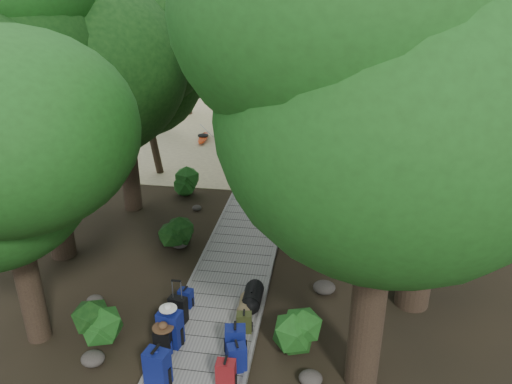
% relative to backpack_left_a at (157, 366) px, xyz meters
% --- Properties ---
extents(ground, '(120.00, 120.00, 0.00)m').
position_rel_backpack_left_a_xyz_m(ground, '(0.62, 4.42, -0.54)').
color(ground, '#2D2316').
rests_on(ground, ground).
extents(sand_beach, '(40.00, 22.00, 0.02)m').
position_rel_backpack_left_a_xyz_m(sand_beach, '(0.62, 20.42, -0.53)').
color(sand_beach, '#CCBF8A').
rests_on(sand_beach, ground).
extents(boardwalk, '(2.00, 12.00, 0.12)m').
position_rel_backpack_left_a_xyz_m(boardwalk, '(0.62, 5.42, -0.48)').
color(boardwalk, gray).
rests_on(boardwalk, ground).
extents(backpack_left_a, '(0.50, 0.40, 0.84)m').
position_rel_backpack_left_a_xyz_m(backpack_left_a, '(0.00, 0.00, 0.00)').
color(backpack_left_a, navy).
rests_on(backpack_left_a, boardwalk).
extents(backpack_left_b, '(0.34, 0.25, 0.62)m').
position_rel_backpack_left_a_xyz_m(backpack_left_b, '(-0.17, 0.80, -0.11)').
color(backpack_left_b, black).
rests_on(backpack_left_b, boardwalk).
extents(backpack_left_c, '(0.53, 0.42, 0.88)m').
position_rel_backpack_left_a_xyz_m(backpack_left_c, '(-0.10, 1.10, 0.02)').
color(backpack_left_c, navy).
rests_on(backpack_left_c, boardwalk).
extents(backpack_left_d, '(0.35, 0.28, 0.48)m').
position_rel_backpack_left_a_xyz_m(backpack_left_d, '(-0.16, 2.41, -0.18)').
color(backpack_left_d, navy).
rests_on(backpack_left_d, boardwalk).
extents(backpack_right_a, '(0.36, 0.26, 0.64)m').
position_rel_backpack_left_a_xyz_m(backpack_right_a, '(1.27, 0.13, -0.10)').
color(backpack_right_a, maroon).
rests_on(backpack_right_a, boardwalk).
extents(backpack_right_b, '(0.43, 0.37, 0.65)m').
position_rel_backpack_left_a_xyz_m(backpack_right_b, '(1.39, 0.58, -0.10)').
color(backpack_right_b, navy).
rests_on(backpack_right_b, boardwalk).
extents(backpack_right_c, '(0.46, 0.37, 0.71)m').
position_rel_backpack_left_a_xyz_m(backpack_right_c, '(1.28, 1.03, -0.07)').
color(backpack_right_c, navy).
rests_on(backpack_right_c, boardwalk).
extents(backpack_right_d, '(0.35, 0.28, 0.50)m').
position_rel_backpack_left_a_xyz_m(backpack_right_d, '(1.33, 1.73, -0.17)').
color(backpack_right_d, '#393B1A').
rests_on(backpack_right_d, boardwalk).
extents(duffel_right_khaki, '(0.38, 0.55, 0.35)m').
position_rel_backpack_left_a_xyz_m(duffel_right_khaki, '(1.26, 2.43, -0.24)').
color(duffel_right_khaki, brown).
rests_on(duffel_right_khaki, boardwalk).
extents(duffel_right_black, '(0.44, 0.70, 0.44)m').
position_rel_backpack_left_a_xyz_m(duffel_right_black, '(1.36, 2.68, -0.20)').
color(duffel_right_black, black).
rests_on(duffel_right_black, boardwalk).
extents(suitcase_on_boardwalk, '(0.43, 0.29, 0.61)m').
position_rel_backpack_left_a_xyz_m(suitcase_on_boardwalk, '(-0.17, 1.86, -0.12)').
color(suitcase_on_boardwalk, black).
rests_on(suitcase_on_boardwalk, boardwalk).
extents(lone_suitcase_on_sand, '(0.51, 0.38, 0.71)m').
position_rel_backpack_left_a_xyz_m(lone_suitcase_on_sand, '(1.00, 12.55, -0.16)').
color(lone_suitcase_on_sand, black).
rests_on(lone_suitcase_on_sand, sand_beach).
extents(hat_brown, '(0.43, 0.43, 0.13)m').
position_rel_backpack_left_a_xyz_m(hat_brown, '(-0.15, 0.83, 0.27)').
color(hat_brown, '#51351E').
rests_on(hat_brown, backpack_left_b).
extents(hat_white, '(0.37, 0.37, 0.12)m').
position_rel_backpack_left_a_xyz_m(hat_white, '(-0.12, 1.11, 0.52)').
color(hat_white, silver).
rests_on(hat_white, backpack_left_c).
extents(kayak, '(1.12, 3.67, 0.36)m').
position_rel_backpack_left_a_xyz_m(kayak, '(-2.94, 14.90, -0.34)').
color(kayak, '#BB3410').
rests_on(kayak, sand_beach).
extents(sun_lounger, '(0.77, 1.96, 0.62)m').
position_rel_backpack_left_a_xyz_m(sun_lounger, '(4.48, 13.73, -0.21)').
color(sun_lounger, silver).
rests_on(sun_lounger, sand_beach).
extents(tree_right_a, '(5.34, 5.34, 8.90)m').
position_rel_backpack_left_a_xyz_m(tree_right_a, '(3.78, 0.79, 3.91)').
color(tree_right_a, black).
rests_on(tree_right_a, ground).
extents(tree_right_b, '(6.29, 6.29, 11.24)m').
position_rel_backpack_left_a_xyz_m(tree_right_b, '(5.06, 3.47, 5.08)').
color(tree_right_b, black).
rests_on(tree_right_b, ground).
extents(tree_right_c, '(4.75, 4.75, 8.22)m').
position_rel_backpack_left_a_xyz_m(tree_right_c, '(4.39, 5.89, 3.57)').
color(tree_right_c, black).
rests_on(tree_right_c, ground).
extents(tree_right_d, '(6.37, 6.37, 11.67)m').
position_rel_backpack_left_a_xyz_m(tree_right_d, '(6.54, 8.53, 5.30)').
color(tree_right_d, black).
rests_on(tree_right_d, ground).
extents(tree_right_e, '(4.60, 4.60, 8.27)m').
position_rel_backpack_left_a_xyz_m(tree_right_e, '(4.34, 11.18, 3.60)').
color(tree_right_e, black).
rests_on(tree_right_e, ground).
extents(tree_right_f, '(5.78, 5.78, 10.32)m').
position_rel_backpack_left_a_xyz_m(tree_right_f, '(7.01, 13.76, 4.62)').
color(tree_right_f, black).
rests_on(tree_right_f, ground).
extents(tree_left_a, '(4.27, 4.27, 7.12)m').
position_rel_backpack_left_a_xyz_m(tree_left_a, '(-3.04, 1.01, 3.02)').
color(tree_left_a, black).
rests_on(tree_left_a, ground).
extents(tree_left_b, '(5.37, 5.37, 9.66)m').
position_rel_backpack_left_a_xyz_m(tree_left_b, '(-4.23, 4.29, 4.29)').
color(tree_left_b, black).
rests_on(tree_left_b, ground).
extents(tree_left_c, '(4.78, 4.78, 8.31)m').
position_rel_backpack_left_a_xyz_m(tree_left_c, '(-3.45, 7.49, 3.62)').
color(tree_left_c, black).
rests_on(tree_left_c, ground).
extents(tree_back_a, '(5.65, 5.65, 9.78)m').
position_rel_backpack_left_a_xyz_m(tree_back_a, '(-0.76, 19.71, 4.35)').
color(tree_back_a, black).
rests_on(tree_back_a, ground).
extents(tree_back_b, '(4.93, 4.93, 8.81)m').
position_rel_backpack_left_a_xyz_m(tree_back_b, '(2.47, 21.03, 3.86)').
color(tree_back_b, black).
rests_on(tree_back_b, ground).
extents(tree_back_c, '(4.50, 4.50, 8.10)m').
position_rel_backpack_left_a_xyz_m(tree_back_c, '(5.51, 19.65, 3.51)').
color(tree_back_c, black).
rests_on(tree_back_c, ground).
extents(tree_back_d, '(4.74, 4.74, 7.89)m').
position_rel_backpack_left_a_xyz_m(tree_back_d, '(-5.03, 19.50, 3.41)').
color(tree_back_d, black).
rests_on(tree_back_d, ground).
extents(palm_right_a, '(4.05, 4.05, 6.90)m').
position_rel_backpack_left_a_xyz_m(palm_right_a, '(3.38, 10.67, 2.91)').
color(palm_right_a, '#194613').
rests_on(palm_right_a, ground).
extents(palm_right_b, '(4.95, 4.95, 9.56)m').
position_rel_backpack_left_a_xyz_m(palm_right_b, '(5.71, 15.47, 4.24)').
color(palm_right_b, '#194613').
rests_on(palm_right_b, ground).
extents(palm_right_c, '(4.58, 4.58, 7.28)m').
position_rel_backpack_left_a_xyz_m(palm_right_c, '(3.28, 16.38, 3.10)').
color(palm_right_c, '#194613').
rests_on(palm_right_c, ground).
extents(palm_left_a, '(3.84, 3.84, 6.11)m').
position_rel_backpack_left_a_xyz_m(palm_left_a, '(-3.84, 10.65, 2.52)').
color(palm_left_a, '#194613').
rests_on(palm_left_a, ground).
extents(rock_left_a, '(0.49, 0.44, 0.27)m').
position_rel_backpack_left_a_xyz_m(rock_left_a, '(-1.52, 0.42, -0.41)').
color(rock_left_a, '#4C473F').
rests_on(rock_left_a, ground).
extents(rock_left_b, '(0.40, 0.36, 0.22)m').
position_rel_backpack_left_a_xyz_m(rock_left_b, '(-2.36, 2.28, -0.43)').
color(rock_left_b, '#4C473F').
rests_on(rock_left_b, ground).
extents(rock_left_c, '(0.49, 0.44, 0.27)m').
position_rel_backpack_left_a_xyz_m(rock_left_c, '(-1.16, 5.17, -0.41)').
color(rock_left_c, '#4C473F').
rests_on(rock_left_c, ground).
extents(rock_left_d, '(0.31, 0.28, 0.17)m').
position_rel_backpack_left_a_xyz_m(rock_left_d, '(-1.31, 7.64, -0.45)').
color(rock_left_d, '#4C473F').
rests_on(rock_left_d, ground).
extents(rock_right_a, '(0.46, 0.41, 0.25)m').
position_rel_backpack_left_a_xyz_m(rock_right_a, '(2.83, 0.56, -0.41)').
color(rock_right_a, '#4C473F').
rests_on(rock_right_a, ground).
extents(rock_right_b, '(0.55, 0.49, 0.30)m').
position_rel_backpack_left_a_xyz_m(rock_right_b, '(3.00, 3.59, -0.39)').
color(rock_right_b, '#4C473F').
rests_on(rock_right_b, ground).
extents(rock_right_c, '(0.31, 0.28, 0.17)m').
position_rel_backpack_left_a_xyz_m(rock_right_c, '(2.55, 6.33, -0.45)').
color(rock_right_c, '#4C473F').
rests_on(rock_right_c, ground).
extents(rock_right_d, '(0.51, 0.46, 0.28)m').
position_rel_backpack_left_a_xyz_m(rock_right_d, '(3.59, 8.55, -0.40)').
color(rock_right_d, '#4C473F').
rests_on(rock_right_d, ground).
extents(shrub_left_a, '(1.01, 1.01, 0.91)m').
position_rel_backpack_left_a_xyz_m(shrub_left_a, '(-1.69, 1.10, -0.09)').
color(shrub_left_a, '#1C4C16').
rests_on(shrub_left_a, ground).
extents(shrub_left_b, '(1.00, 1.00, 0.90)m').
position_rel_backpack_left_a_xyz_m(shrub_left_b, '(-1.28, 5.20, -0.09)').
color(shrub_left_b, '#1C4C16').
rests_on(shrub_left_b, ground).
extents(shrub_left_c, '(1.05, 1.05, 0.95)m').
position_rel_backpack_left_a_xyz_m(shrub_left_c, '(-1.91, 8.89, -0.06)').
color(shrub_left_c, '#1C4C16').
rests_on(shrub_left_c, ground).
extents(shrub_right_a, '(0.96, 0.96, 0.87)m').
position_rel_backpack_left_a_xyz_m(shrub_right_a, '(2.46, 1.45, -0.11)').
color(shrub_right_a, '#1C4C16').
rests_on(shrub_right_a, ground).
extents(shrub_right_b, '(1.29, 1.29, 1.16)m').
position_rel_backpack_left_a_xyz_m(shrub_right_b, '(2.95, 6.43, 0.04)').
color(shrub_right_b, '#1C4C16').
rests_on(shrub_right_b, ground).
extents(shrub_right_c, '(0.93, 0.93, 0.84)m').
position_rel_backpack_left_a_xyz_m(shrub_right_c, '(2.88, 10.29, -0.12)').
color(shrub_right_c, '#1C4C16').
rests_on(shrub_right_c, ground).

